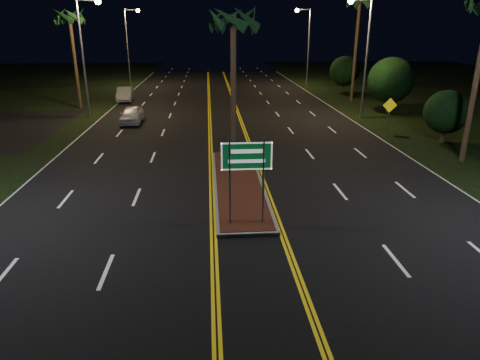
{
  "coord_description": "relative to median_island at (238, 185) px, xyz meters",
  "views": [
    {
      "loc": [
        -1.29,
        -11.46,
        6.96
      ],
      "look_at": [
        -0.25,
        2.57,
        1.9
      ],
      "focal_mm": 32.0,
      "sensor_mm": 36.0,
      "label": 1
    }
  ],
  "objects": [
    {
      "name": "shrub_mid",
      "position": [
        14.0,
        17.0,
        2.64
      ],
      "size": [
        3.78,
        3.78,
        4.62
      ],
      "color": "#382819",
      "rests_on": "ground"
    },
    {
      "name": "car_near",
      "position": [
        -7.15,
        14.4,
        0.65
      ],
      "size": [
        1.9,
        4.43,
        1.47
      ],
      "primitive_type": "imported",
      "rotation": [
        0.0,
        0.0,
        0.0
      ],
      "color": "silver",
      "rests_on": "ground"
    },
    {
      "name": "warning_sign",
      "position": [
        11.11,
        9.95,
        1.46
      ],
      "size": [
        1.0,
        0.08,
        2.39
      ],
      "rotation": [
        0.0,
        0.0,
        0.02
      ],
      "color": "gray",
      "rests_on": "ground"
    },
    {
      "name": "streetlight_left_far",
      "position": [
        -10.61,
        37.0,
        5.57
      ],
      "size": [
        1.91,
        0.44,
        9.0
      ],
      "color": "gray",
      "rests_on": "ground"
    },
    {
      "name": "ground",
      "position": [
        0.0,
        -7.0,
        -0.08
      ],
      "size": [
        120.0,
        120.0,
        0.0
      ],
      "primitive_type": "plane",
      "color": "black",
      "rests_on": "ground"
    },
    {
      "name": "shrub_near",
      "position": [
        13.5,
        7.0,
        1.86
      ],
      "size": [
        2.7,
        2.7,
        3.3
      ],
      "color": "#382819",
      "rests_on": "ground"
    },
    {
      "name": "shrub_far",
      "position": [
        13.8,
        29.0,
        2.25
      ],
      "size": [
        3.24,
        3.24,
        3.96
      ],
      "color": "#382819",
      "rests_on": "ground"
    },
    {
      "name": "palm_left_far",
      "position": [
        -12.8,
        21.0,
        7.66
      ],
      "size": [
        2.4,
        2.4,
        8.8
      ],
      "color": "#382819",
      "rests_on": "ground"
    },
    {
      "name": "highway_sign",
      "position": [
        0.0,
        -4.2,
        2.32
      ],
      "size": [
        1.8,
        0.08,
        3.2
      ],
      "color": "gray",
      "rests_on": "ground"
    },
    {
      "name": "palm_median",
      "position": [
        0.0,
        3.5,
        7.19
      ],
      "size": [
        2.4,
        2.4,
        8.3
      ],
      "color": "#382819",
      "rests_on": "ground"
    },
    {
      "name": "palm_right_far",
      "position": [
        12.8,
        23.0,
        9.06
      ],
      "size": [
        2.4,
        2.4,
        10.3
      ],
      "color": "#382819",
      "rests_on": "ground"
    },
    {
      "name": "streetlight_left_mid",
      "position": [
        -10.61,
        17.0,
        5.57
      ],
      "size": [
        1.91,
        0.44,
        9.0
      ],
      "color": "gray",
      "rests_on": "ground"
    },
    {
      "name": "streetlight_right_mid",
      "position": [
        10.61,
        15.0,
        5.57
      ],
      "size": [
        1.91,
        0.44,
        9.0
      ],
      "color": "gray",
      "rests_on": "ground"
    },
    {
      "name": "median_island",
      "position": [
        0.0,
        0.0,
        0.0
      ],
      "size": [
        2.25,
        10.25,
        0.17
      ],
      "color": "gray",
      "rests_on": "ground"
    },
    {
      "name": "streetlight_right_far",
      "position": [
        10.61,
        35.0,
        5.57
      ],
      "size": [
        1.91,
        0.44,
        9.0
      ],
      "color": "gray",
      "rests_on": "ground"
    },
    {
      "name": "car_far",
      "position": [
        -9.5,
        24.87,
        0.7
      ],
      "size": [
        2.43,
        4.87,
        1.57
      ],
      "primitive_type": "imported",
      "rotation": [
        0.0,
        0.0,
        0.09
      ],
      "color": "#9FA1A8",
      "rests_on": "ground"
    }
  ]
}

